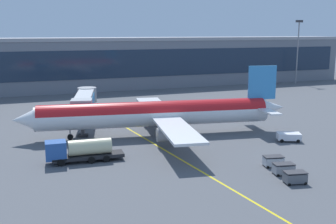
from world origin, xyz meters
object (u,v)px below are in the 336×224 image
fuel_tanker (80,150)px  main_airliner (157,114)px  pushback_tug (288,136)px  baggage_cart_1 (283,169)px  baggage_cart_2 (273,161)px  baggage_cart_0 (295,177)px

fuel_tanker → main_airliner: bearing=33.7°
main_airliner → pushback_tug: (19.28, -11.65, -3.11)m
baggage_cart_1 → baggage_cart_2: 3.20m
baggage_cart_2 → baggage_cart_0: bearing=-102.0°
main_airliner → pushback_tug: bearing=-31.1°
fuel_tanker → baggage_cart_1: 27.82m
main_airliner → baggage_cart_0: bearing=-74.6°
baggage_cart_2 → main_airliner: bearing=112.6°
baggage_cart_0 → fuel_tanker: bearing=142.1°
baggage_cart_0 → baggage_cart_2: size_ratio=1.00×
baggage_cart_2 → fuel_tanker: bearing=154.5°
baggage_cart_0 → pushback_tug: bearing=54.7°
main_airliner → baggage_cart_0: (7.70, -28.00, -3.18)m
baggage_cart_1 → fuel_tanker: bearing=148.0°
main_airliner → baggage_cart_0: main_airliner is taller
pushback_tug → baggage_cart_0: baggage_cart_0 is taller
pushback_tug → baggage_cart_1: (-10.91, -13.22, -0.07)m
baggage_cart_0 → baggage_cart_2: (1.33, 6.26, 0.00)m
main_airliner → baggage_cart_1: bearing=-71.4°
pushback_tug → baggage_cart_2: bearing=-135.4°
main_airliner → pushback_tug: size_ratio=10.95×
fuel_tanker → baggage_cart_0: 29.07m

